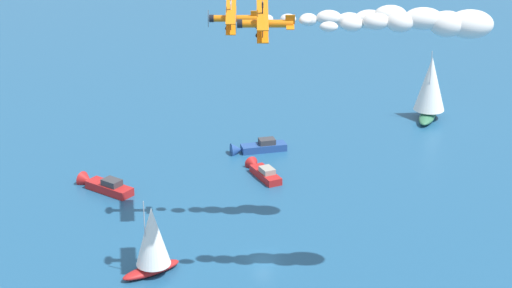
% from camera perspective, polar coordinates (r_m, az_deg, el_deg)
% --- Properties ---
extents(ground_plane, '(2000.00, 2000.00, 0.00)m').
position_cam_1_polar(ground_plane, '(122.03, 0.47, -7.50)').
color(ground_plane, '#1E517A').
extents(sailboat_near_centre, '(4.79, 8.51, 10.88)m').
position_cam_1_polar(sailboat_near_centre, '(117.30, -6.74, -6.19)').
color(sailboat_near_centre, '#B21E1E').
rests_on(sailboat_near_centre, ground_plane).
extents(motorboat_far_stbd, '(6.28, 10.20, 2.90)m').
position_cam_1_polar(motorboat_far_stbd, '(156.99, 0.01, -0.23)').
color(motorboat_far_stbd, '#23478C').
rests_on(motorboat_far_stbd, ground_plane).
extents(motorboat_inshore, '(10.67, 5.62, 3.00)m').
position_cam_1_polar(motorboat_inshore, '(144.21, -9.89, -2.64)').
color(motorboat_inshore, '#B21E1E').
rests_on(motorboat_inshore, ground_plane).
extents(sailboat_offshore, '(8.72, 10.76, 14.04)m').
position_cam_1_polar(sailboat_offshore, '(174.53, 11.22, 3.61)').
color(sailboat_offshore, '#33704C').
rests_on(sailboat_offshore, ground_plane).
extents(motorboat_trailing, '(9.63, 4.23, 2.71)m').
position_cam_1_polar(motorboat_trailing, '(147.34, 0.40, -1.78)').
color(motorboat_trailing, '#B21E1E').
rests_on(motorboat_trailing, ground_plane).
extents(biplane_lead, '(6.69, 6.90, 3.98)m').
position_cam_1_polar(biplane_lead, '(101.15, 0.43, 7.87)').
color(biplane_lead, orange).
extents(wingwalker_lead, '(1.22, 0.95, 1.51)m').
position_cam_1_polar(wingwalker_lead, '(100.02, 0.43, 8.91)').
color(wingwalker_lead, black).
extents(smoke_trail_lead, '(15.60, 19.81, 4.36)m').
position_cam_1_polar(smoke_trail_lead, '(103.58, 11.41, 7.71)').
color(smoke_trail_lead, silver).
extents(biplane_wingman, '(6.69, 6.90, 3.98)m').
position_cam_1_polar(biplane_wingman, '(117.81, -1.62, 8.19)').
color(biplane_wingman, orange).
extents(wingwalker_wingman, '(1.22, 0.95, 1.51)m').
position_cam_1_polar(wingwalker_wingman, '(116.70, -1.64, 9.09)').
color(wingwalker_wingman, white).
extents(smoke_trail_wingman, '(14.24, 16.74, 4.03)m').
position_cam_1_polar(smoke_trail_wingman, '(118.80, 6.72, 8.09)').
color(smoke_trail_wingman, silver).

